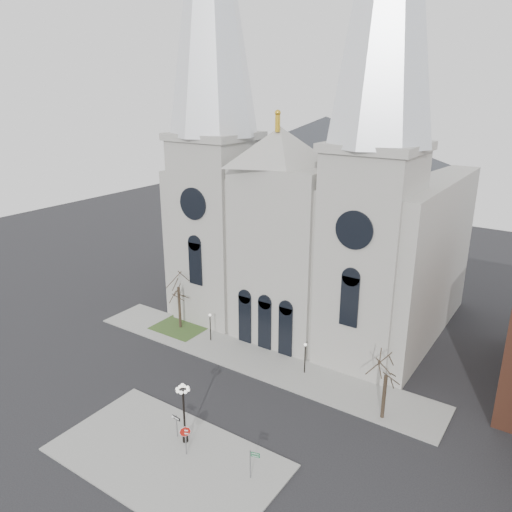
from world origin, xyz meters
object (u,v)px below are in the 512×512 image
Objects in this scene: stop_sign at (185,434)px; globe_lamp at (184,406)px; one_way_sign at (177,422)px; street_name_sign at (251,462)px.

globe_lamp reaches higher than stop_sign.
one_way_sign is 7.61m from street_name_sign.
stop_sign is 0.48× the size of globe_lamp.
globe_lamp reaches higher than street_name_sign.
globe_lamp is 2.65× the size of one_way_sign.
one_way_sign is at bearing 174.86° from globe_lamp.
street_name_sign is at bearing -16.58° from stop_sign.
street_name_sign is (5.60, 0.79, -0.41)m from stop_sign.
stop_sign is at bearing 172.31° from street_name_sign.
one_way_sign is 0.84× the size of street_name_sign.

